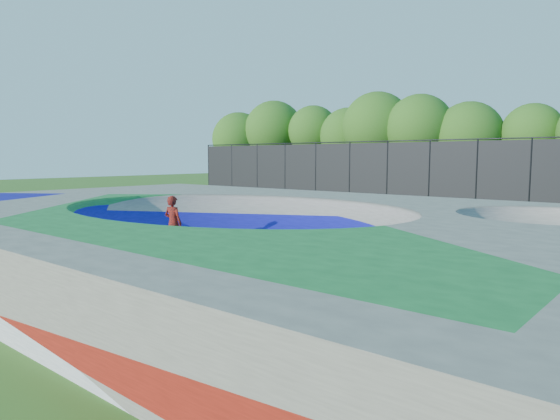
# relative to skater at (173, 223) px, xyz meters

# --- Properties ---
(ground) EXTENTS (120.00, 120.00, 0.00)m
(ground) POSITION_rel_skater_xyz_m (2.21, 0.34, -0.86)
(ground) COLOR #305A19
(ground) RESTS_ON ground
(skate_deck) EXTENTS (22.00, 14.00, 1.50)m
(skate_deck) POSITION_rel_skater_xyz_m (2.21, 0.34, -0.11)
(skate_deck) COLOR gray
(skate_deck) RESTS_ON ground
(skater) EXTENTS (0.69, 0.52, 1.71)m
(skater) POSITION_rel_skater_xyz_m (0.00, 0.00, 0.00)
(skater) COLOR red
(skater) RESTS_ON ground
(skateboard) EXTENTS (0.81, 0.46, 0.05)m
(skateboard) POSITION_rel_skater_xyz_m (0.00, 0.00, -0.83)
(skateboard) COLOR black
(skateboard) RESTS_ON ground
(fence) EXTENTS (48.09, 0.09, 4.04)m
(fence) POSITION_rel_skater_xyz_m (2.21, 21.34, 1.24)
(fence) COLOR black
(fence) RESTS_ON ground
(treeline) EXTENTS (53.16, 6.39, 8.24)m
(treeline) POSITION_rel_skater_xyz_m (0.08, 26.41, 3.97)
(treeline) COLOR #483424
(treeline) RESTS_ON ground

